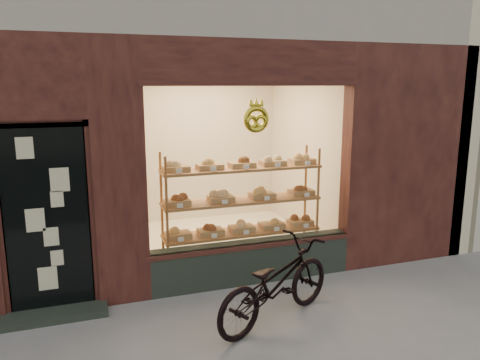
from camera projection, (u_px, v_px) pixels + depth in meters
name	position (u px, v px, depth m)	size (l,w,h in m)	color
display_shelf	(242.00, 210.00, 6.44)	(2.20, 0.45, 1.70)	brown
bicycle	(276.00, 283.00, 5.09)	(0.60, 1.71, 0.90)	black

